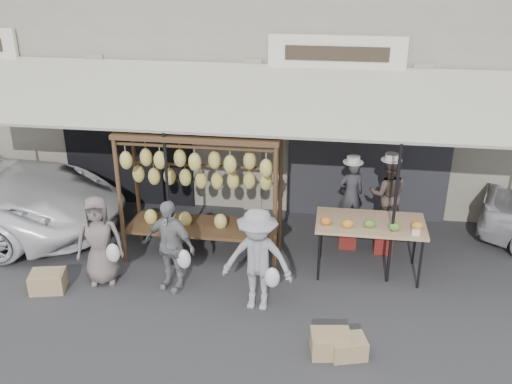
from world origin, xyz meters
The scene contains 15 objects.
ground_plane centered at (0.00, 0.00, 0.00)m, with size 90.00×90.00×0.00m, color #2D2D30.
shophouse centered at (0.00, 6.50, 3.65)m, with size 24.00×6.15×7.30m.
awning centered at (0.01, 2.28, 2.57)m, with size 10.00×2.35×2.92m.
banana_rack centered at (-0.54, 1.47, 1.57)m, with size 2.60×0.90×2.24m.
produce_table centered at (2.19, 1.37, 0.87)m, with size 1.70×0.90×1.04m.
vendor_left centered at (1.88, 2.21, 1.01)m, with size 0.44×0.29×1.20m, color #343539.
vendor_right centered at (2.48, 2.12, 1.08)m, with size 0.62×0.49×1.29m, color #493A35.
customer_left centered at (-1.93, 0.52, 0.73)m, with size 0.71×0.46×1.45m, color slate.
customer_mid centered at (-0.81, 0.50, 0.74)m, with size 0.86×0.36×1.47m, color gray.
customer_right centered at (0.57, 0.18, 0.79)m, with size 1.02×0.58×1.57m, color gray.
stool_left centered at (1.88, 2.21, 0.21)m, with size 0.29×0.29×0.41m, color maroon.
stool_right centered at (2.48, 2.12, 0.22)m, with size 0.31×0.31×0.44m, color maroon.
crate_near_a centered at (1.66, -0.71, 0.15)m, with size 0.51×0.38×0.30m, color tan.
crate_near_b centered at (1.89, -0.72, 0.13)m, with size 0.45×0.34×0.27m, color tan.
crate_far centered at (-2.68, 0.15, 0.15)m, with size 0.51×0.39×0.30m, color tan.
Camera 1 is at (1.57, -6.75, 4.94)m, focal length 40.00 mm.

